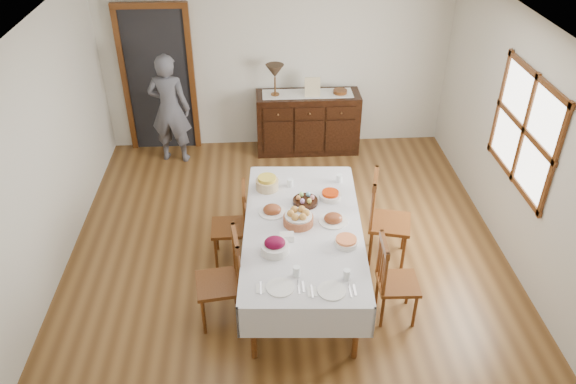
{
  "coord_description": "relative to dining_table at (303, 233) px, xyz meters",
  "views": [
    {
      "loc": [
        -0.28,
        -4.78,
        4.16
      ],
      "look_at": [
        0.0,
        0.1,
        0.95
      ],
      "focal_mm": 35.0,
      "sensor_mm": 36.0,
      "label": 1
    }
  ],
  "objects": [
    {
      "name": "ground",
      "position": [
        -0.13,
        0.28,
        -0.7
      ],
      "size": [
        6.0,
        6.0,
        0.0
      ],
      "primitive_type": "plane",
      "color": "brown"
    },
    {
      "name": "room_shell",
      "position": [
        -0.27,
        0.7,
        0.94
      ],
      "size": [
        5.02,
        6.02,
        2.65
      ],
      "color": "silver",
      "rests_on": "ground"
    },
    {
      "name": "dining_table",
      "position": [
        0.0,
        0.0,
        0.0
      ],
      "size": [
        1.3,
        2.37,
        0.79
      ],
      "rotation": [
        0.0,
        0.0,
        -0.06
      ],
      "color": "silver",
      "rests_on": "ground"
    },
    {
      "name": "chair_left_near",
      "position": [
        -0.8,
        -0.43,
        -0.18
      ],
      "size": [
        0.48,
        0.48,
        1.02
      ],
      "rotation": [
        0.0,
        0.0,
        -1.43
      ],
      "color": "#542B10",
      "rests_on": "ground"
    },
    {
      "name": "chair_left_far",
      "position": [
        -0.72,
        0.5,
        -0.22
      ],
      "size": [
        0.4,
        0.4,
        0.95
      ],
      "rotation": [
        0.0,
        0.0,
        -1.55
      ],
      "color": "#542B10",
      "rests_on": "ground"
    },
    {
      "name": "chair_right_near",
      "position": [
        0.84,
        -0.49,
        -0.22
      ],
      "size": [
        0.4,
        0.4,
        0.94
      ],
      "rotation": [
        0.0,
        0.0,
        1.54
      ],
      "color": "#542B10",
      "rests_on": "ground"
    },
    {
      "name": "chair_right_far",
      "position": [
        0.94,
        0.43,
        -0.16
      ],
      "size": [
        0.54,
        0.54,
        1.07
      ],
      "rotation": [
        0.0,
        0.0,
        1.32
      ],
      "color": "#542B10",
      "rests_on": "ground"
    },
    {
      "name": "sideboard",
      "position": [
        0.32,
        3.0,
        -0.25
      ],
      "size": [
        1.5,
        0.55,
        0.9
      ],
      "color": "black",
      "rests_on": "ground"
    },
    {
      "name": "person",
      "position": [
        -1.66,
        2.83,
        0.16
      ],
      "size": [
        0.59,
        0.43,
        1.71
      ],
      "primitive_type": "imported",
      "rotation": [
        0.0,
        0.0,
        2.97
      ],
      "color": "#51525C",
      "rests_on": "ground"
    },
    {
      "name": "bread_basket",
      "position": [
        -0.04,
        0.04,
        0.16
      ],
      "size": [
        0.31,
        0.31,
        0.17
      ],
      "color": "brown",
      "rests_on": "dining_table"
    },
    {
      "name": "egg_basket",
      "position": [
        0.06,
        0.39,
        0.13
      ],
      "size": [
        0.27,
        0.27,
        0.11
      ],
      "color": "black",
      "rests_on": "dining_table"
    },
    {
      "name": "ham_platter_a",
      "position": [
        -0.3,
        0.24,
        0.12
      ],
      "size": [
        0.28,
        0.28,
        0.11
      ],
      "color": "silver",
      "rests_on": "dining_table"
    },
    {
      "name": "ham_platter_b",
      "position": [
        0.31,
        0.05,
        0.12
      ],
      "size": [
        0.3,
        0.3,
        0.11
      ],
      "color": "silver",
      "rests_on": "dining_table"
    },
    {
      "name": "beet_bowl",
      "position": [
        -0.3,
        -0.4,
        0.16
      ],
      "size": [
        0.27,
        0.27,
        0.17
      ],
      "color": "silver",
      "rests_on": "dining_table"
    },
    {
      "name": "carrot_bowl",
      "position": [
        0.33,
        0.47,
        0.13
      ],
      "size": [
        0.24,
        0.24,
        0.08
      ],
      "color": "silver",
      "rests_on": "dining_table"
    },
    {
      "name": "pineapple_bowl",
      "position": [
        -0.34,
        0.7,
        0.16
      ],
      "size": [
        0.25,
        0.25,
        0.15
      ],
      "color": "tan",
      "rests_on": "dining_table"
    },
    {
      "name": "casserole_dish",
      "position": [
        0.39,
        -0.33,
        0.13
      ],
      "size": [
        0.22,
        0.22,
        0.08
      ],
      "color": "silver",
      "rests_on": "dining_table"
    },
    {
      "name": "butter_dish",
      "position": [
        -0.18,
        -0.22,
        0.13
      ],
      "size": [
        0.14,
        0.1,
        0.07
      ],
      "color": "silver",
      "rests_on": "dining_table"
    },
    {
      "name": "setting_left",
      "position": [
        -0.22,
        -0.84,
        0.11
      ],
      "size": [
        0.43,
        0.31,
        0.1
      ],
      "color": "silver",
      "rests_on": "dining_table"
    },
    {
      "name": "setting_right",
      "position": [
        0.22,
        -0.9,
        0.11
      ],
      "size": [
        0.43,
        0.31,
        0.1
      ],
      "color": "silver",
      "rests_on": "dining_table"
    },
    {
      "name": "glass_far_a",
      "position": [
        -0.08,
        0.74,
        0.14
      ],
      "size": [
        0.07,
        0.07,
        0.09
      ],
      "color": "white",
      "rests_on": "dining_table"
    },
    {
      "name": "glass_far_b",
      "position": [
        0.47,
        0.8,
        0.14
      ],
      "size": [
        0.07,
        0.07,
        0.09
      ],
      "color": "white",
      "rests_on": "dining_table"
    },
    {
      "name": "runner",
      "position": [
        0.3,
        3.01,
        0.21
      ],
      "size": [
        1.3,
        0.35,
        0.01
      ],
      "color": "silver",
      "rests_on": "sideboard"
    },
    {
      "name": "table_lamp",
      "position": [
        -0.16,
        2.98,
        0.56
      ],
      "size": [
        0.26,
        0.26,
        0.46
      ],
      "color": "brown",
      "rests_on": "sideboard"
    },
    {
      "name": "picture_frame",
      "position": [
        0.36,
        2.91,
        0.34
      ],
      "size": [
        0.22,
        0.08,
        0.28
      ],
      "color": "tan",
      "rests_on": "sideboard"
    },
    {
      "name": "deco_bowl",
      "position": [
        0.77,
        2.99,
        0.23
      ],
      "size": [
        0.2,
        0.2,
        0.06
      ],
      "color": "#542B10",
      "rests_on": "sideboard"
    }
  ]
}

